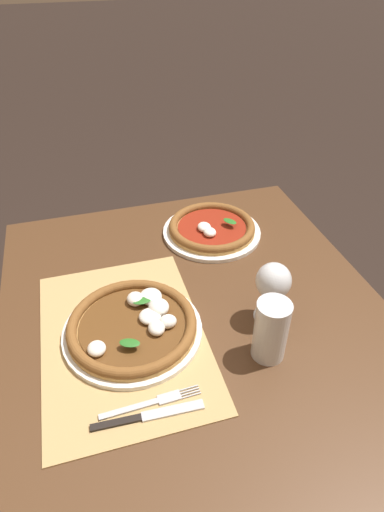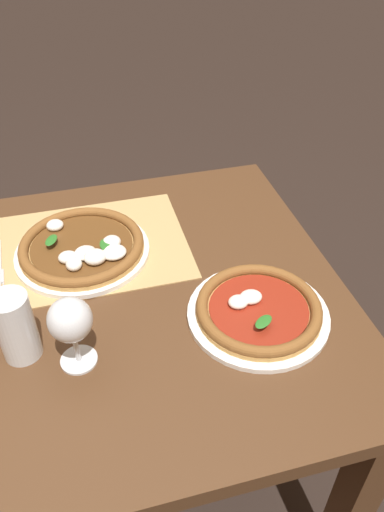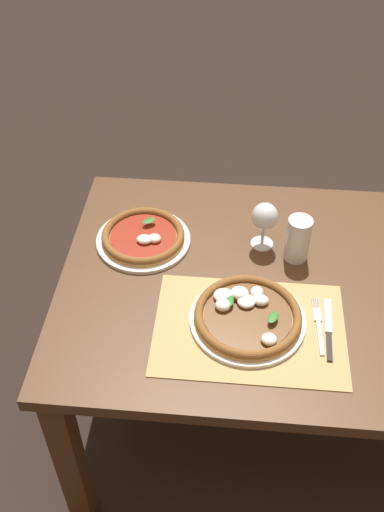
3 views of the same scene
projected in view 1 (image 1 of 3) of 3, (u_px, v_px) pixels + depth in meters
The scene contains 9 objects.
ground_plane at pixel (206, 499), 1.39m from camera, with size 24.00×24.00×0.00m, color black.
dining_table at pixel (211, 379), 1.00m from camera, with size 1.29×0.92×0.74m.
paper_placemat at pixel (123, 337), 0.96m from camera, with size 0.51×0.36×0.00m, color tan.
pizza_near at pixel (134, 325), 0.96m from camera, with size 0.31×0.31×0.05m.
pizza_far at pixel (212, 228), 1.27m from camera, with size 0.29×0.29×0.05m.
wine_glass at pixel (273, 283), 0.95m from camera, with size 0.08×0.08×0.16m.
pint_glass at pixel (271, 331), 0.88m from camera, with size 0.07×0.07×0.15m.
fork at pixel (152, 403), 0.82m from camera, with size 0.03×0.20×0.00m.
knife at pixel (149, 416), 0.80m from camera, with size 0.03×0.22×0.01m.
Camera 1 is at (0.58, -0.21, 1.47)m, focal length 30.00 mm.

